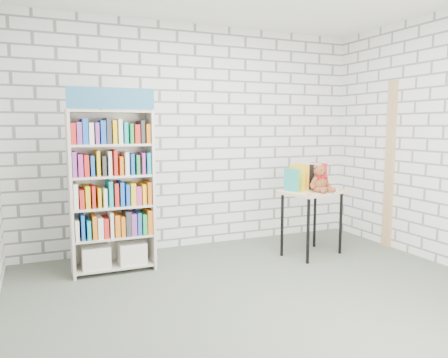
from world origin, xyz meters
name	(u,v)px	position (x,y,z in m)	size (l,w,h in m)	color
ground	(272,299)	(0.00, 0.00, 0.00)	(4.50, 4.50, 0.00)	#4E5648
room_shell	(275,97)	(0.00, 0.00, 1.78)	(4.52, 4.02, 2.81)	silver
bookshelf	(112,190)	(-1.17, 1.36, 0.88)	(0.85, 0.33, 1.92)	beige
display_table	(312,200)	(1.11, 1.02, 0.67)	(0.84, 0.69, 0.78)	#D3B37E
table_books	(305,177)	(1.08, 1.13, 0.93)	(0.55, 0.36, 0.30)	teal
teddy_bear	(320,181)	(1.14, 0.91, 0.91)	(0.29, 0.28, 0.32)	brown
door_trim	(390,165)	(2.23, 0.95, 1.05)	(0.05, 0.12, 2.10)	tan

